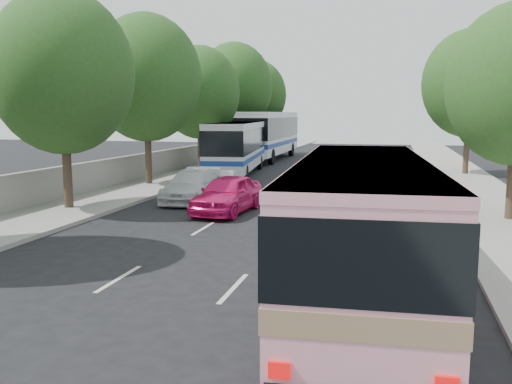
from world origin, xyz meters
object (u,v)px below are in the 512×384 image
(tour_coach_rear, at_px, (268,131))
(pink_taxi, at_px, (227,194))
(pink_bus, at_px, (362,217))
(tour_coach_front, at_px, (237,143))
(white_pickup, at_px, (191,186))

(tour_coach_rear, bearing_deg, pink_taxi, -81.32)
(pink_bus, bearing_deg, pink_taxi, 117.51)
(pink_bus, height_order, tour_coach_front, tour_coach_front)
(tour_coach_rear, bearing_deg, white_pickup, -86.39)
(pink_bus, height_order, pink_taxi, pink_bus)
(pink_taxi, distance_m, tour_coach_rear, 26.15)
(pink_bus, bearing_deg, tour_coach_rear, 102.43)
(white_pickup, height_order, tour_coach_front, tour_coach_front)
(white_pickup, distance_m, tour_coach_rear, 23.43)
(pink_taxi, relative_size, tour_coach_front, 0.39)
(pink_taxi, xyz_separation_m, white_pickup, (-2.50, 2.44, -0.07))
(pink_taxi, relative_size, white_pickup, 0.93)
(tour_coach_front, height_order, tour_coach_rear, tour_coach_rear)
(pink_taxi, xyz_separation_m, tour_coach_front, (-3.51, 13.45, 1.29))
(tour_coach_rear, bearing_deg, pink_bus, -74.81)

